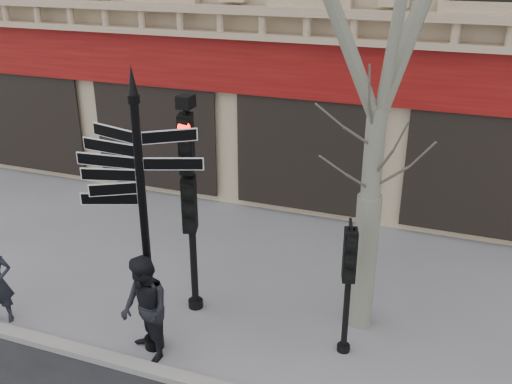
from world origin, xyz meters
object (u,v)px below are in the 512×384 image
traffic_signal_main (190,181)px  pedestrian_b (145,310)px  fingerpost (140,171)px  traffic_signal_secondary (349,268)px

traffic_signal_main → pedestrian_b: bearing=-111.6°
fingerpost → pedestrian_b: size_ratio=2.58×
fingerpost → traffic_signal_secondary: (2.96, 0.98, -1.57)m
fingerpost → pedestrian_b: 2.24m
traffic_signal_secondary → traffic_signal_main: bearing=158.7°
fingerpost → traffic_signal_main: fingerpost is taller
fingerpost → pedestrian_b: fingerpost is taller
traffic_signal_main → fingerpost: bearing=-114.3°
fingerpost → traffic_signal_secondary: bearing=8.3°
fingerpost → traffic_signal_secondary: fingerpost is taller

